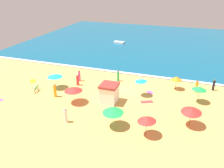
{
  "coord_description": "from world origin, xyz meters",
  "views": [
    {
      "loc": [
        8.79,
        -27.88,
        14.29
      ],
      "look_at": [
        -0.86,
        -0.05,
        0.8
      ],
      "focal_mm": 37.07,
      "sensor_mm": 36.0,
      "label": 1
    }
  ],
  "objects": [
    {
      "name": "beachgoer_5",
      "position": [
        -2.91,
        -9.44,
        0.8
      ],
      "size": [
        0.53,
        0.53,
        1.7
      ],
      "color": "white",
      "rests_on": "ground_plane"
    },
    {
      "name": "beach_towel_3",
      "position": [
        4.41,
        0.71,
        0.01
      ],
      "size": [
        1.23,
        1.23,
        0.01
      ],
      "color": "#D84CA5",
      "rests_on": "ground_plane"
    },
    {
      "name": "beach_umbrella_3",
      "position": [
        3.32,
        -0.58,
        2.16
      ],
      "size": [
        2.09,
        2.08,
        2.38
      ],
      "color": "silver",
      "rests_on": "ground_plane"
    },
    {
      "name": "small_boat_0",
      "position": [
        -7.4,
        23.93,
        0.35
      ],
      "size": [
        2.49,
        1.28,
        0.49
      ],
      "color": "white",
      "rests_on": "ocean_water"
    },
    {
      "name": "beach_umbrella_7",
      "position": [
        10.6,
        -0.03,
        1.94
      ],
      "size": [
        2.52,
        2.52,
        2.2
      ],
      "color": "#4C3823",
      "rests_on": "ground_plane"
    },
    {
      "name": "wave_breaker_foam",
      "position": [
        0.0,
        6.3,
        0.1
      ],
      "size": [
        57.0,
        0.7,
        0.01
      ],
      "primitive_type": "cube",
      "color": "white",
      "rests_on": "ocean_water"
    },
    {
      "name": "beach_umbrella_2",
      "position": [
        -8.6,
        -2.23,
        1.84
      ],
      "size": [
        2.85,
        2.85,
        2.0
      ],
      "color": "silver",
      "rests_on": "ground_plane"
    },
    {
      "name": "beachgoer_1",
      "position": [
        -0.94,
        2.97,
        0.8
      ],
      "size": [
        0.52,
        0.52,
        1.73
      ],
      "color": "green",
      "rests_on": "ground_plane"
    },
    {
      "name": "beach_umbrella_6",
      "position": [
        5.77,
        -8.87,
        1.86
      ],
      "size": [
        2.05,
        2.02,
        2.18
      ],
      "color": "#4C3823",
      "rests_on": "ground_plane"
    },
    {
      "name": "beach_towel_4",
      "position": [
        -13.2,
        -1.39,
        0.01
      ],
      "size": [
        1.49,
        1.67,
        0.01
      ],
      "color": "orange",
      "rests_on": "ground_plane"
    },
    {
      "name": "beach_towel_0",
      "position": [
        4.54,
        -2.11,
        0.01
      ],
      "size": [
        1.7,
        1.27,
        0.01
      ],
      "color": "red",
      "rests_on": "ground_plane"
    },
    {
      "name": "beach_umbrella_5",
      "position": [
        -4.13,
        -5.22,
        1.84
      ],
      "size": [
        3.14,
        3.14,
        2.07
      ],
      "color": "silver",
      "rests_on": "ground_plane"
    },
    {
      "name": "beachgoer_0",
      "position": [
        10.36,
        2.82,
        0.86
      ],
      "size": [
        0.46,
        0.46,
        1.81
      ],
      "color": "orange",
      "rests_on": "ground_plane"
    },
    {
      "name": "beach_umbrella_4",
      "position": [
        2.17,
        -8.5,
        1.83
      ],
      "size": [
        2.32,
        2.33,
        2.06
      ],
      "color": "silver",
      "rests_on": "ground_plane"
    },
    {
      "name": "beachgoer_3",
      "position": [
        -6.06,
        -0.37,
        0.81
      ],
      "size": [
        0.54,
        0.54,
        1.73
      ],
      "color": "red",
      "rests_on": "ground_plane"
    },
    {
      "name": "ocean_water",
      "position": [
        0.0,
        28.0,
        0.05
      ],
      "size": [
        60.0,
        44.0,
        0.1
      ],
      "primitive_type": "cube",
      "color": "#0F567A",
      "rests_on": "ground_plane"
    },
    {
      "name": "beach_umbrella_1",
      "position": [
        9.82,
        -5.75,
        1.86
      ],
      "size": [
        2.48,
        2.5,
        2.16
      ],
      "color": "#4C3823",
      "rests_on": "ground_plane"
    },
    {
      "name": "beachgoer_4",
      "position": [
        -7.22,
        -4.64,
        0.89
      ],
      "size": [
        0.38,
        0.38,
        1.89
      ],
      "color": "orange",
      "rests_on": "ground_plane"
    },
    {
      "name": "parked_bicycle",
      "position": [
        -10.53,
        -4.1,
        0.38
      ],
      "size": [
        0.56,
        1.77,
        0.76
      ],
      "color": "black",
      "rests_on": "ground_plane"
    },
    {
      "name": "beach_umbrella_0",
      "position": [
        7.6,
        2.93,
        1.66
      ],
      "size": [
        1.67,
        1.68,
        1.92
      ],
      "color": "#4C3823",
      "rests_on": "ground_plane"
    },
    {
      "name": "beachgoer_2",
      "position": [
        12.61,
        4.27,
        0.79
      ],
      "size": [
        0.33,
        0.33,
        1.65
      ],
      "color": "black",
      "rests_on": "ground_plane"
    },
    {
      "name": "ground_plane",
      "position": [
        0.0,
        0.0,
        0.0
      ],
      "size": [
        60.0,
        60.0,
        0.0
      ],
      "primitive_type": "plane",
      "color": "#E0A856"
    },
    {
      "name": "beach_towel_2",
      "position": [
        0.25,
        -3.66,
        0.01
      ],
      "size": [
        1.15,
        1.4,
        0.01
      ],
      "color": "blue",
      "rests_on": "ground_plane"
    },
    {
      "name": "lifeguard_cabana",
      "position": [
        0.0,
        -3.58,
        1.23
      ],
      "size": [
        2.15,
        2.28,
        2.42
      ],
      "color": "white",
      "rests_on": "ground_plane"
    },
    {
      "name": "beachgoer_6",
      "position": [
        -6.5,
        1.08,
        0.82
      ],
      "size": [
        0.47,
        0.47,
        1.73
      ],
      "color": "#D84CA5",
      "rests_on": "ground_plane"
    }
  ]
}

